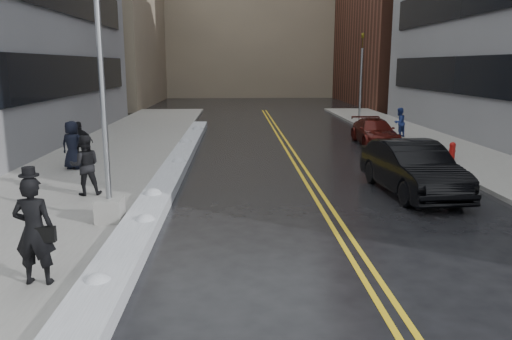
{
  "coord_description": "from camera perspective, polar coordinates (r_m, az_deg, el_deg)",
  "views": [
    {
      "loc": [
        -0.09,
        -10.3,
        4.05
      ],
      "look_at": [
        0.44,
        2.7,
        1.3
      ],
      "focal_mm": 35.0,
      "sensor_mm": 36.0,
      "label": 1
    }
  ],
  "objects": [
    {
      "name": "lamppost",
      "position": [
        12.8,
        -16.91,
        4.62
      ],
      "size": [
        0.65,
        0.65,
        7.62
      ],
      "color": "gray",
      "rests_on": "sidewalk_west"
    },
    {
      "name": "building_far",
      "position": [
        70.67,
        -0.67,
        17.59
      ],
      "size": [
        36.0,
        16.0,
        22.0
      ],
      "primitive_type": "cube",
      "color": "gray",
      "rests_on": "ground"
    },
    {
      "name": "lane_line_right",
      "position": [
        20.88,
        5.24,
        0.72
      ],
      "size": [
        0.12,
        50.0,
        0.01
      ],
      "primitive_type": "cube",
      "color": "gold",
      "rests_on": "ground"
    },
    {
      "name": "traffic_signal",
      "position": [
        35.36,
        11.93,
        10.64
      ],
      "size": [
        0.16,
        0.2,
        6.0
      ],
      "color": "gray",
      "rests_on": "sidewalk_east"
    },
    {
      "name": "car_black",
      "position": [
        16.58,
        17.42,
        0.21
      ],
      "size": [
        2.16,
        5.19,
        1.67
      ],
      "primitive_type": "imported",
      "rotation": [
        0.0,
        0.0,
        0.08
      ],
      "color": "black",
      "rests_on": "ground"
    },
    {
      "name": "pedestrian_d",
      "position": [
        21.14,
        -19.47,
        2.96
      ],
      "size": [
        1.08,
        0.78,
        1.7
      ],
      "primitive_type": "imported",
      "rotation": [
        0.0,
        0.0,
        3.55
      ],
      "color": "black",
      "rests_on": "sidewalk_west"
    },
    {
      "name": "car_maroon",
      "position": [
        26.61,
        13.4,
        4.27
      ],
      "size": [
        1.89,
        4.49,
        1.29
      ],
      "primitive_type": "imported",
      "rotation": [
        0.0,
        0.0,
        -0.02
      ],
      "color": "#440E0B",
      "rests_on": "ground"
    },
    {
      "name": "pedestrian_c",
      "position": [
        20.16,
        -20.23,
        2.7
      ],
      "size": [
        1.01,
        0.77,
        1.84
      ],
      "primitive_type": "imported",
      "rotation": [
        0.0,
        0.0,
        2.91
      ],
      "color": "black",
      "rests_on": "sidewalk_west"
    },
    {
      "name": "sidewalk_west",
      "position": [
        21.44,
        -17.6,
        0.69
      ],
      "size": [
        5.5,
        50.0,
        0.15
      ],
      "primitive_type": "cube",
      "color": "gray",
      "rests_on": "ground"
    },
    {
      "name": "sidewalk_east",
      "position": [
        23.01,
        23.71,
        0.98
      ],
      "size": [
        4.0,
        50.0,
        0.15
      ],
      "primitive_type": "cube",
      "color": "gray",
      "rests_on": "ground"
    },
    {
      "name": "pedestrian_east",
      "position": [
        28.54,
        16.05,
        5.25
      ],
      "size": [
        0.99,
        0.95,
        1.6
      ],
      "primitive_type": "imported",
      "rotation": [
        0.0,
        0.0,
        3.78
      ],
      "color": "navy",
      "rests_on": "sidewalk_east"
    },
    {
      "name": "pedestrian_fedora",
      "position": [
        9.79,
        -24.02,
        -6.36
      ],
      "size": [
        0.75,
        0.5,
        2.0
      ],
      "primitive_type": "imported",
      "rotation": [
        0.0,
        0.0,
        3.11
      ],
      "color": "black",
      "rests_on": "sidewalk_west"
    },
    {
      "name": "lane_line_left",
      "position": [
        20.84,
        4.43,
        0.71
      ],
      "size": [
        0.12,
        50.0,
        0.01
      ],
      "primitive_type": "cube",
      "color": "gold",
      "rests_on": "ground"
    },
    {
      "name": "snow_ridge",
      "position": [
        18.85,
        -9.48,
        -0.1
      ],
      "size": [
        0.9,
        30.0,
        0.34
      ],
      "primitive_type": "cube",
      "color": "silver",
      "rests_on": "ground"
    },
    {
      "name": "building_west_far",
      "position": [
        56.66,
        -18.9,
        16.34
      ],
      "size": [
        14.0,
        22.0,
        18.0
      ],
      "primitive_type": "cube",
      "color": "gray",
      "rests_on": "ground"
    },
    {
      "name": "fire_hydrant",
      "position": [
        22.51,
        21.52,
        2.16
      ],
      "size": [
        0.26,
        0.26,
        0.73
      ],
      "color": "maroon",
      "rests_on": "sidewalk_east"
    },
    {
      "name": "pedestrian_b",
      "position": [
        15.96,
        -18.94,
        0.52
      ],
      "size": [
        1.04,
        0.9,
        1.84
      ],
      "primitive_type": "imported",
      "rotation": [
        0.0,
        0.0,
        3.41
      ],
      "color": "black",
      "rests_on": "sidewalk_west"
    },
    {
      "name": "ground",
      "position": [
        11.07,
        -1.74,
        -9.54
      ],
      "size": [
        160.0,
        160.0,
        0.0
      ],
      "primitive_type": "plane",
      "color": "black",
      "rests_on": "ground"
    }
  ]
}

